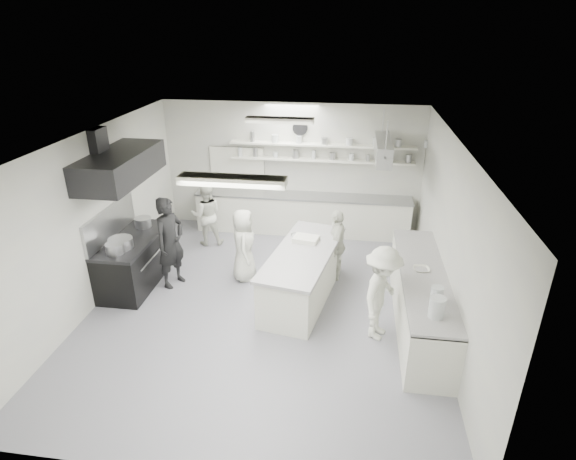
# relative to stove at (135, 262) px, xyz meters

# --- Properties ---
(floor) EXTENTS (6.00, 7.00, 0.02)m
(floor) POSITION_rel_stove_xyz_m (2.60, -0.40, -0.46)
(floor) COLOR gray
(floor) RESTS_ON ground
(ceiling) EXTENTS (6.00, 7.00, 0.02)m
(ceiling) POSITION_rel_stove_xyz_m (2.60, -0.40, 2.56)
(ceiling) COLOR white
(ceiling) RESTS_ON wall_back
(wall_back) EXTENTS (6.00, 0.04, 3.00)m
(wall_back) POSITION_rel_stove_xyz_m (2.60, 3.10, 1.05)
(wall_back) COLOR beige
(wall_back) RESTS_ON floor
(wall_front) EXTENTS (6.00, 0.04, 3.00)m
(wall_front) POSITION_rel_stove_xyz_m (2.60, -3.90, 1.05)
(wall_front) COLOR beige
(wall_front) RESTS_ON floor
(wall_left) EXTENTS (0.04, 7.00, 3.00)m
(wall_left) POSITION_rel_stove_xyz_m (-0.40, -0.40, 1.05)
(wall_left) COLOR beige
(wall_left) RESTS_ON floor
(wall_right) EXTENTS (0.04, 7.00, 3.00)m
(wall_right) POSITION_rel_stove_xyz_m (5.60, -0.40, 1.05)
(wall_right) COLOR beige
(wall_right) RESTS_ON floor
(stove) EXTENTS (0.80, 1.80, 0.90)m
(stove) POSITION_rel_stove_xyz_m (0.00, 0.00, 0.00)
(stove) COLOR black
(stove) RESTS_ON floor
(exhaust_hood) EXTENTS (0.85, 2.00, 0.50)m
(exhaust_hood) POSITION_rel_stove_xyz_m (0.00, -0.00, 1.90)
(exhaust_hood) COLOR black
(exhaust_hood) RESTS_ON wall_left
(back_counter) EXTENTS (5.00, 0.60, 0.92)m
(back_counter) POSITION_rel_stove_xyz_m (2.90, 2.80, 0.01)
(back_counter) COLOR silver
(back_counter) RESTS_ON floor
(shelf_lower) EXTENTS (4.20, 0.26, 0.04)m
(shelf_lower) POSITION_rel_stove_xyz_m (3.30, 2.97, 1.30)
(shelf_lower) COLOR silver
(shelf_lower) RESTS_ON wall_back
(shelf_upper) EXTENTS (4.20, 0.26, 0.04)m
(shelf_upper) POSITION_rel_stove_xyz_m (3.30, 2.97, 1.65)
(shelf_upper) COLOR silver
(shelf_upper) RESTS_ON wall_back
(pass_through_window) EXTENTS (1.30, 0.04, 1.00)m
(pass_through_window) POSITION_rel_stove_xyz_m (1.30, 3.08, 1.00)
(pass_through_window) COLOR black
(pass_through_window) RESTS_ON wall_back
(wall_clock) EXTENTS (0.32, 0.05, 0.32)m
(wall_clock) POSITION_rel_stove_xyz_m (2.80, 3.06, 2.00)
(wall_clock) COLOR silver
(wall_clock) RESTS_ON wall_back
(right_counter) EXTENTS (0.74, 3.30, 0.94)m
(right_counter) POSITION_rel_stove_xyz_m (5.25, -0.60, 0.02)
(right_counter) COLOR silver
(right_counter) RESTS_ON floor
(pot_rack) EXTENTS (0.30, 1.60, 0.40)m
(pot_rack) POSITION_rel_stove_xyz_m (4.60, 2.00, 1.85)
(pot_rack) COLOR #A0A1A5
(pot_rack) RESTS_ON ceiling
(light_fixture_front) EXTENTS (1.30, 0.25, 0.10)m
(light_fixture_front) POSITION_rel_stove_xyz_m (2.60, -2.20, 2.49)
(light_fixture_front) COLOR silver
(light_fixture_front) RESTS_ON ceiling
(light_fixture_rear) EXTENTS (1.30, 0.25, 0.10)m
(light_fixture_rear) POSITION_rel_stove_xyz_m (2.60, 1.40, 2.49)
(light_fixture_rear) COLOR silver
(light_fixture_rear) RESTS_ON ceiling
(prep_island) EXTENTS (1.33, 2.55, 0.89)m
(prep_island) POSITION_rel_stove_xyz_m (3.24, -0.04, -0.00)
(prep_island) COLOR silver
(prep_island) RESTS_ON floor
(stove_pot) EXTENTS (0.43, 0.43, 0.23)m
(stove_pot) POSITION_rel_stove_xyz_m (0.00, -0.39, 0.57)
(stove_pot) COLOR #A0A1A5
(stove_pot) RESTS_ON stove
(cook_stove) EXTENTS (0.65, 0.76, 1.77)m
(cook_stove) POSITION_rel_stove_xyz_m (0.73, 0.07, 0.44)
(cook_stove) COLOR black
(cook_stove) RESTS_ON floor
(cook_back) EXTENTS (0.81, 0.71, 1.42)m
(cook_back) POSITION_rel_stove_xyz_m (0.86, 1.87, 0.26)
(cook_back) COLOR silver
(cook_back) RESTS_ON floor
(cook_island_left) EXTENTS (0.60, 0.79, 1.45)m
(cook_island_left) POSITION_rel_stove_xyz_m (2.03, 0.48, 0.27)
(cook_island_left) COLOR silver
(cook_island_left) RESTS_ON floor
(cook_island_right) EXTENTS (0.39, 0.85, 1.43)m
(cook_island_right) POSITION_rel_stove_xyz_m (3.80, 0.77, 0.26)
(cook_island_right) COLOR silver
(cook_island_right) RESTS_ON floor
(cook_right) EXTENTS (0.91, 1.16, 1.58)m
(cook_right) POSITION_rel_stove_xyz_m (4.57, -1.01, 0.34)
(cook_right) COLOR silver
(cook_right) RESTS_ON floor
(bowl_island_a) EXTENTS (0.33, 0.33, 0.06)m
(bowl_island_a) POSITION_rel_stove_xyz_m (3.06, 0.59, 0.48)
(bowl_island_a) COLOR #A0A1A5
(bowl_island_a) RESTS_ON prep_island
(bowl_island_b) EXTENTS (0.22, 0.22, 0.05)m
(bowl_island_b) POSITION_rel_stove_xyz_m (3.46, 0.66, 0.47)
(bowl_island_b) COLOR silver
(bowl_island_b) RESTS_ON prep_island
(bowl_right) EXTENTS (0.27, 0.27, 0.06)m
(bowl_right) POSITION_rel_stove_xyz_m (5.21, -0.48, 0.52)
(bowl_right) COLOR silver
(bowl_right) RESTS_ON right_counter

